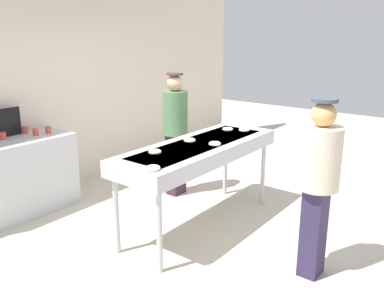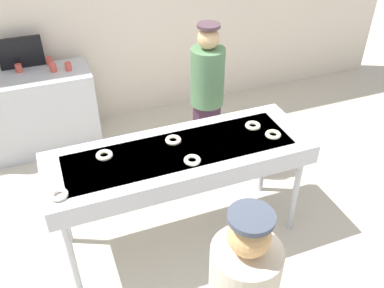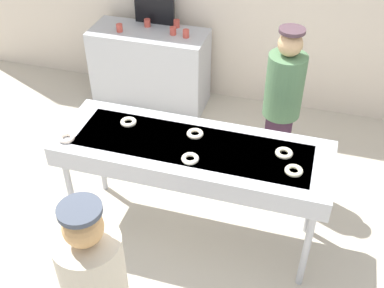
% 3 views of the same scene
% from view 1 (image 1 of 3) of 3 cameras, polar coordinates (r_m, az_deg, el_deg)
% --- Properties ---
extents(ground_plane, '(16.00, 16.00, 0.00)m').
position_cam_1_polar(ground_plane, '(4.91, 0.95, -11.26)').
color(ground_plane, beige).
extents(back_wall, '(8.00, 0.12, 3.40)m').
position_cam_1_polar(back_wall, '(6.16, -17.50, 10.00)').
color(back_wall, beige).
rests_on(back_wall, ground).
extents(fryer_conveyor, '(2.21, 0.75, 1.00)m').
position_cam_1_polar(fryer_conveyor, '(4.57, 1.00, -0.99)').
color(fryer_conveyor, '#B7BABF').
rests_on(fryer_conveyor, ground).
extents(sugar_donut_0, '(0.17, 0.17, 0.04)m').
position_cam_1_polar(sugar_donut_0, '(4.61, -0.33, 0.53)').
color(sugar_donut_0, '#FAEBC9').
rests_on(sugar_donut_0, fryer_conveyor).
extents(sugar_donut_1, '(0.16, 0.16, 0.04)m').
position_cam_1_polar(sugar_donut_1, '(4.18, -5.24, -1.09)').
color(sugar_donut_1, white).
rests_on(sugar_donut_1, fryer_conveyor).
extents(sugar_donut_2, '(0.17, 0.17, 0.04)m').
position_cam_1_polar(sugar_donut_2, '(4.47, 3.22, 0.03)').
color(sugar_donut_2, white).
rests_on(sugar_donut_2, fryer_conveyor).
extents(sugar_donut_3, '(0.18, 0.18, 0.04)m').
position_cam_1_polar(sugar_donut_3, '(3.69, -5.49, -3.39)').
color(sugar_donut_3, white).
rests_on(sugar_donut_3, fryer_conveyor).
extents(sugar_donut_4, '(0.19, 0.19, 0.04)m').
position_cam_1_polar(sugar_donut_4, '(5.14, 7.34, 1.98)').
color(sugar_donut_4, '#F8F3C6').
rests_on(sugar_donut_4, fryer_conveyor).
extents(sugar_donut_5, '(0.19, 0.19, 0.04)m').
position_cam_1_polar(sugar_donut_5, '(5.16, 5.02, 2.08)').
color(sugar_donut_5, '#F3EDC9').
rests_on(sugar_donut_5, fryer_conveyor).
extents(worker_baker, '(0.34, 0.34, 1.69)m').
position_cam_1_polar(worker_baker, '(5.52, -2.35, 2.39)').
color(worker_baker, '#3C2235').
rests_on(worker_baker, ground).
extents(customer_waiting, '(0.37, 0.37, 1.67)m').
position_cam_1_polar(customer_waiting, '(3.78, 17.29, -4.42)').
color(customer_waiting, '#2B2444').
rests_on(customer_waiting, ground).
extents(prep_counter, '(1.38, 0.58, 0.95)m').
position_cam_1_polar(prep_counter, '(5.45, -23.23, -4.37)').
color(prep_counter, '#B7BABF').
rests_on(prep_counter, ground).
extents(paper_cup_1, '(0.07, 0.07, 0.09)m').
position_cam_1_polar(paper_cup_1, '(5.40, -25.00, 1.03)').
color(paper_cup_1, '#CC4C3F').
rests_on(paper_cup_1, prep_counter).
extents(paper_cup_2, '(0.07, 0.07, 0.09)m').
position_cam_1_polar(paper_cup_2, '(5.46, -21.08, 1.60)').
color(paper_cup_2, '#CC4C3F').
rests_on(paper_cup_2, prep_counter).
extents(paper_cup_3, '(0.07, 0.07, 0.09)m').
position_cam_1_polar(paper_cup_3, '(5.62, -22.35, 1.84)').
color(paper_cup_3, '#CC4C3F').
rests_on(paper_cup_3, prep_counter).
extents(paper_cup_4, '(0.07, 0.07, 0.09)m').
position_cam_1_polar(paper_cup_4, '(5.52, -19.52, 1.89)').
color(paper_cup_4, '#CC4C3F').
rests_on(paper_cup_4, prep_counter).
extents(menu_display, '(0.49, 0.04, 0.35)m').
position_cam_1_polar(menu_display, '(5.49, -25.20, 2.64)').
color(menu_display, black).
rests_on(menu_display, prep_counter).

